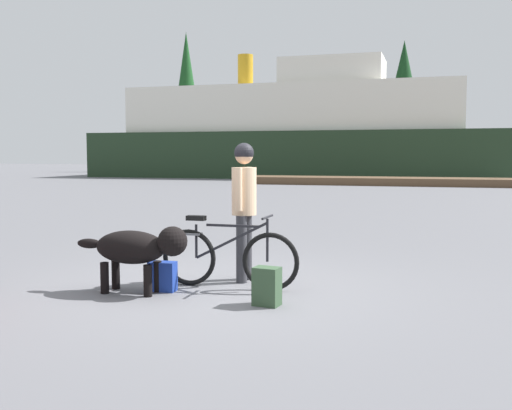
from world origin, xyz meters
TOP-DOWN VIEW (x-y plane):
  - ground_plane at (0.00, 0.00)m, footprint 160.00×160.00m
  - bicycle at (0.14, 0.09)m, footprint 1.77×0.44m
  - person_cyclist at (0.21, 0.54)m, footprint 0.32×0.53m
  - dog at (-0.79, -0.48)m, footprint 1.44×0.47m
  - backpack at (0.83, -0.60)m, footprint 0.31×0.24m
  - handbag_pannier at (-0.56, -0.30)m, footprint 0.33×0.20m
  - dock_pier at (1.32, 26.11)m, footprint 18.10×2.87m
  - ferry_boat at (-7.11, 34.80)m, footprint 28.83×7.13m
  - pine_tree_far_left at (-20.46, 46.79)m, footprint 2.89×2.89m
  - pine_tree_center at (-0.31, 49.19)m, footprint 4.08×4.08m

SIDE VIEW (x-z plane):
  - ground_plane at x=0.00m, z-range 0.00..0.00m
  - handbag_pannier at x=-0.56m, z-range 0.00..0.36m
  - dock_pier at x=1.32m, z-range 0.00..0.40m
  - backpack at x=0.83m, z-range 0.00..0.42m
  - bicycle at x=0.14m, z-range -0.07..0.84m
  - dog at x=-0.79m, z-range 0.13..0.95m
  - person_cyclist at x=0.21m, z-range 0.20..1.99m
  - ferry_boat at x=-7.11m, z-range -1.30..7.49m
  - pine_tree_center at x=-0.31m, z-range 1.24..13.09m
  - pine_tree_far_left at x=-20.46m, z-range 1.68..14.97m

